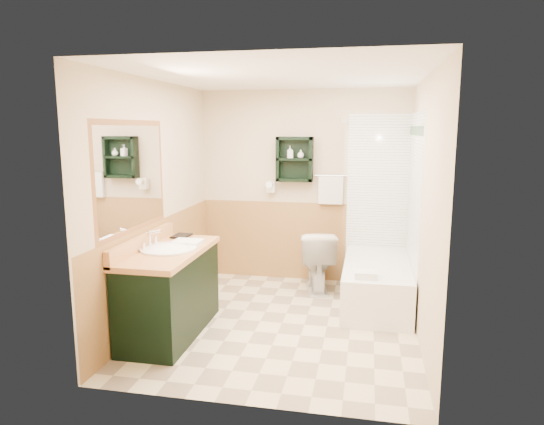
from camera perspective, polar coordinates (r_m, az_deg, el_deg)
The scene contains 25 objects.
floor at distance 4.98m, azimuth 1.20°, elevation -12.85°, with size 3.00×3.00×0.00m, color beige.
back_wall at distance 6.14m, azimuth 3.73°, elevation 3.07°, with size 2.60×0.04×2.40m, color #F7EDC2.
left_wall at distance 5.05m, azimuth -13.67°, elevation 1.34°, with size 0.04×3.00×2.40m, color #F7EDC2.
right_wall at distance 4.61m, azimuth 17.61°, elevation 0.36°, with size 0.04×3.00×2.40m, color #F7EDC2.
ceiling at distance 4.62m, azimuth 1.31°, elevation 16.01°, with size 2.60×3.00×0.04m, color white.
wainscot_left at distance 5.18m, azimuth -13.00°, elevation -6.35°, with size 2.98×2.98×1.00m, color tan, non-canonical shape.
wainscot_back at distance 6.23m, azimuth 3.61°, elevation -3.37°, with size 2.58×2.58×1.00m, color tan, non-canonical shape.
mirror_frame at distance 4.50m, azimuth -16.18°, elevation 4.06°, with size 1.30×1.30×1.00m, color brown, non-canonical shape.
mirror_glass at distance 4.50m, azimuth -16.12°, elevation 4.06°, with size 1.20×1.20×0.90m, color white, non-canonical shape.
tile_right at distance 5.37m, azimuth 16.26°, elevation 0.09°, with size 1.50×1.50×2.10m, color white, non-canonical shape.
tile_back at distance 6.07m, azimuth 13.29°, elevation 1.31°, with size 0.95×0.95×2.10m, color white, non-canonical shape.
tile_accent at distance 5.30m, azimuth 16.59°, elevation 9.20°, with size 1.50×1.50×0.10m, color #134424, non-canonical shape.
wall_shelf at distance 6.01m, azimuth 2.67°, elevation 6.28°, with size 0.45×0.15×0.55m, color black.
hair_dryer at distance 6.12m, azimuth -0.11°, elevation 3.06°, with size 0.10×0.24×0.18m, color white, non-canonical shape.
towel_bar at distance 6.02m, azimuth 6.97°, elevation 4.32°, with size 0.40×0.06×0.40m, color white, non-canonical shape.
curtain_rod at distance 5.28m, azimuth 8.50°, elevation 10.58°, with size 0.03×0.03×1.60m, color silver.
shower_curtain at distance 5.51m, azimuth 8.37°, elevation 1.68°, with size 1.05×1.05×1.70m, color beige, non-canonical shape.
vanity at distance 4.71m, azimuth -11.91°, elevation -9.11°, with size 0.59×1.29×0.82m, color black.
bathtub at distance 5.52m, azimuth 12.16°, elevation -8.18°, with size 0.71×1.50×0.47m, color white.
toilet at distance 5.86m, azimuth 5.30°, elevation -5.65°, with size 0.41×0.74×0.72m, color white.
counter_towel at distance 4.76m, azimuth -9.91°, elevation -3.48°, with size 0.27×0.21×0.04m, color white.
vanity_book at distance 5.11m, azimuth -11.50°, elevation -1.55°, with size 0.17×0.02×0.22m, color black.
tub_towel at distance 4.89m, azimuth 10.98°, elevation -7.19°, with size 0.21×0.18×0.07m, color white.
soap_bottle_a at distance 6.01m, azimuth 2.13°, elevation 6.76°, with size 0.07×0.15×0.07m, color white.
soap_bottle_b at distance 5.99m, azimuth 3.41°, elevation 6.80°, with size 0.08×0.10×0.08m, color white.
Camera 1 is at (0.80, -4.53, 1.92)m, focal length 32.00 mm.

